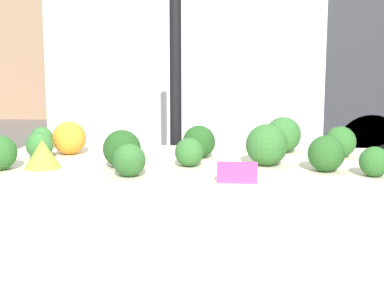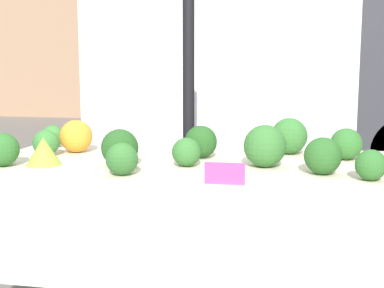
% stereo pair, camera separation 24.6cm
% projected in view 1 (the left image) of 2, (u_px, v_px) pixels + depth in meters
% --- Properties ---
extents(tent_pole, '(0.07, 0.07, 2.60)m').
position_uv_depth(tent_pole, '(176.00, 53.00, 3.14)').
color(tent_pole, black).
rests_on(tent_pole, ground_plane).
extents(parked_truck, '(4.17, 2.05, 2.79)m').
position_uv_depth(parked_truck, '(230.00, 45.00, 6.42)').
color(parked_truck, white).
rests_on(parked_truck, ground_plane).
extents(market_table, '(1.90, 0.92, 0.79)m').
position_uv_depth(market_table, '(191.00, 183.00, 2.42)').
color(market_table, beige).
rests_on(market_table, ground_plane).
extents(orange_cauliflower, '(0.16, 0.16, 0.16)m').
position_uv_depth(orange_cauliflower, '(69.00, 138.00, 2.64)').
color(orange_cauliflower, orange).
rests_on(orange_cauliflower, market_table).
extents(romanesco_head, '(0.16, 0.16, 0.13)m').
position_uv_depth(romanesco_head, '(43.00, 154.00, 2.30)').
color(romanesco_head, '#93B238').
rests_on(romanesco_head, market_table).
extents(broccoli_head_0, '(0.16, 0.16, 0.16)m').
position_uv_depth(broccoli_head_0, '(199.00, 142.00, 2.55)').
color(broccoli_head_0, '#23511E').
rests_on(broccoli_head_0, market_table).
extents(broccoli_head_1, '(0.19, 0.19, 0.19)m').
position_uv_depth(broccoli_head_1, '(267.00, 145.00, 2.35)').
color(broccoli_head_1, '#336B2D').
rests_on(broccoli_head_1, market_table).
extents(broccoli_head_2, '(0.13, 0.13, 0.13)m').
position_uv_depth(broccoli_head_2, '(129.00, 160.00, 2.13)').
color(broccoli_head_2, '#336B2D').
rests_on(broccoli_head_2, market_table).
extents(broccoli_head_3, '(0.13, 0.13, 0.13)m').
position_uv_depth(broccoli_head_3, '(190.00, 152.00, 2.34)').
color(broccoli_head_3, '#336B2D').
rests_on(broccoli_head_3, market_table).
extents(broccoli_head_4, '(0.12, 0.12, 0.12)m').
position_uv_depth(broccoli_head_4, '(42.00, 138.00, 2.80)').
color(broccoli_head_4, '#387533').
rests_on(broccoli_head_4, market_table).
extents(broccoli_head_5, '(0.15, 0.15, 0.15)m').
position_uv_depth(broccoli_head_5, '(340.00, 142.00, 2.57)').
color(broccoli_head_5, '#2D6628').
rests_on(broccoli_head_5, market_table).
extents(broccoli_head_6, '(0.12, 0.12, 0.12)m').
position_uv_depth(broccoli_head_6, '(374.00, 162.00, 2.13)').
color(broccoli_head_6, '#2D6628').
rests_on(broccoli_head_6, market_table).
extents(broccoli_head_7, '(0.13, 0.13, 0.13)m').
position_uv_depth(broccoli_head_7, '(39.00, 145.00, 2.53)').
color(broccoli_head_7, '#387533').
rests_on(broccoli_head_7, market_table).
extents(broccoli_head_8, '(0.15, 0.15, 0.15)m').
position_uv_depth(broccoli_head_8, '(326.00, 154.00, 2.22)').
color(broccoli_head_8, '#285B23').
rests_on(broccoli_head_8, market_table).
extents(broccoli_head_10, '(0.16, 0.16, 0.16)m').
position_uv_depth(broccoli_head_10, '(122.00, 149.00, 2.31)').
color(broccoli_head_10, '#23511E').
rests_on(broccoli_head_10, market_table).
extents(broccoli_head_11, '(0.18, 0.18, 0.18)m').
position_uv_depth(broccoli_head_11, '(283.00, 135.00, 2.70)').
color(broccoli_head_11, '#336B2D').
rests_on(broccoli_head_11, market_table).
extents(price_sign, '(0.15, 0.01, 0.08)m').
position_uv_depth(price_sign, '(237.00, 173.00, 2.01)').
color(price_sign, '#EF4793').
rests_on(price_sign, market_table).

